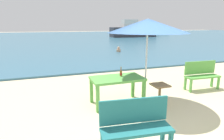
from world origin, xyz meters
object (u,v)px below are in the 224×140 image
side_table_wood (160,91)px  swimmer_person (119,50)px  boat_cargo_ship (158,31)px  bench_green_right (201,74)px  bench_teal_center (136,123)px  picnic_table_green (117,81)px  beer_bottle_amber (121,73)px  patio_umbrella (148,26)px  boat_tanker (132,31)px

side_table_wood → swimmer_person: (2.44, 9.47, -0.11)m
boat_cargo_ship → bench_green_right: bearing=-120.2°
bench_teal_center → picnic_table_green: bearing=77.8°
beer_bottle_amber → bench_green_right: bearing=2.8°
patio_umbrella → swimmer_person: 9.93m
bench_teal_center → boat_tanker: 30.65m
bench_teal_center → boat_tanker: (13.03, 27.74, 0.57)m
bench_green_right → boat_tanker: (9.45, 25.46, 0.57)m
patio_umbrella → boat_cargo_ship: patio_umbrella is taller
bench_teal_center → bench_green_right: bearing=32.4°
bench_green_right → beer_bottle_amber: bearing=-177.2°
patio_umbrella → beer_bottle_amber: bearing=154.3°
picnic_table_green → beer_bottle_amber: beer_bottle_amber is taller
beer_bottle_amber → side_table_wood: beer_bottle_amber is taller
bench_teal_center → boat_cargo_ship: bearing=57.1°
beer_bottle_amber → boat_cargo_ship: (21.48, 31.94, -0.10)m
patio_umbrella → bench_teal_center: size_ratio=1.86×
beer_bottle_amber → patio_umbrella: patio_umbrella is taller
side_table_wood → bench_green_right: size_ratio=0.44×
picnic_table_green → boat_tanker: bearing=63.9°
side_table_wood → boat_tanker: 28.45m
boat_tanker → bench_green_right: bearing=-110.4°
patio_umbrella → bench_green_right: bearing=10.4°
patio_umbrella → swimmer_person: size_ratio=5.61×
side_table_wood → bench_teal_center: (-1.59, -1.70, 0.19)m
picnic_table_green → bench_teal_center: size_ratio=1.13×
swimmer_person → boat_cargo_ship: 29.16m
beer_bottle_amber → patio_umbrella: size_ratio=0.12×
bench_green_right → boat_cargo_ship: size_ratio=0.24×
swimmer_person → patio_umbrella: bearing=-106.9°
boat_cargo_ship → boat_tanker: bearing=-145.0°
side_table_wood → boat_cargo_ship: (20.48, 32.37, 0.40)m
bench_teal_center → swimmer_person: 11.87m
bench_teal_center → boat_tanker: bearing=64.8°
patio_umbrella → bench_teal_center: 2.70m
picnic_table_green → beer_bottle_amber: 0.27m
bench_teal_center → bench_green_right: same height
bench_teal_center → swimmer_person: size_ratio=3.01×
bench_teal_center → beer_bottle_amber: bearing=74.5°
swimmer_person → bench_teal_center: bearing=-109.8°
beer_bottle_amber → side_table_wood: bearing=-23.1°
side_table_wood → bench_green_right: 2.08m
bench_teal_center → boat_cargo_ship: (22.07, 34.07, 0.21)m
patio_umbrella → side_table_wood: bearing=-18.9°
bench_green_right → picnic_table_green: bearing=-175.5°
boat_tanker → boat_cargo_ship: size_ratio=1.55×
bench_teal_center → side_table_wood: bearing=47.0°
boat_tanker → swimmer_person: bearing=-118.5°
picnic_table_green → side_table_wood: bearing=-15.9°
patio_umbrella → bench_green_right: patio_umbrella is taller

